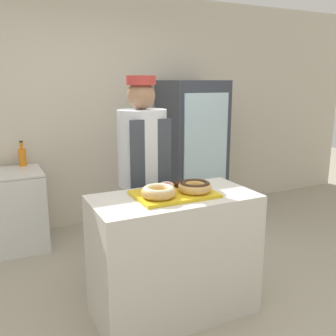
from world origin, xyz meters
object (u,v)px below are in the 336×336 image
baker_person (143,176)px  bottle_orange (22,156)px  donut_mini_center (167,185)px  donut_chocolate_glaze (195,186)px  brownie_back_left (152,188)px  brownie_back_right (180,184)px  donut_light_glaze (159,191)px  beverage_fridge (192,151)px  serving_tray (174,194)px

baker_person → bottle_orange: baker_person is taller
donut_mini_center → donut_chocolate_glaze: bearing=-50.3°
donut_mini_center → brownie_back_left: donut_mini_center is taller
brownie_back_left → baker_person: 0.50m
donut_mini_center → brownie_back_right: 0.11m
donut_light_glaze → bottle_orange: bottle_orange is taller
baker_person → beverage_fridge: 1.58m
brownie_back_right → baker_person: (-0.10, 0.49, -0.04)m
serving_tray → beverage_fridge: beverage_fridge is taller
brownie_back_right → beverage_fridge: beverage_fridge is taller
donut_mini_center → beverage_fridge: bearing=55.3°
donut_mini_center → beverage_fridge: size_ratio=0.07×
serving_tray → brownie_back_right: (0.11, 0.12, 0.03)m
serving_tray → donut_chocolate_glaze: size_ratio=2.34×
donut_light_glaze → brownie_back_right: 0.31m
donut_mini_center → serving_tray: bearing=-90.0°
beverage_fridge → brownie_back_right: bearing=-121.9°
baker_person → bottle_orange: (-0.84, 1.36, 0.00)m
donut_mini_center → beverage_fridge: (1.11, 1.61, -0.11)m
brownie_back_left → brownie_back_right: 0.23m
donut_light_glaze → donut_mini_center: bearing=50.3°
brownie_back_left → donut_mini_center: bearing=0.0°
donut_light_glaze → donut_mini_center: 0.22m
beverage_fridge → bottle_orange: beverage_fridge is taller
baker_person → beverage_fridge: baker_person is taller
serving_tray → donut_mini_center: bearing=90.0°
donut_chocolate_glaze → baker_person: 0.67m
donut_light_glaze → baker_person: size_ratio=0.14×
serving_tray → brownie_back_right: size_ratio=6.22×
brownie_back_left → bottle_orange: bearing=111.4°
donut_light_glaze → brownie_back_right: donut_light_glaze is taller
serving_tray → donut_chocolate_glaze: 0.16m
beverage_fridge → baker_person: bearing=-134.5°
brownie_back_right → baker_person: bearing=102.2°
donut_light_glaze → serving_tray: bearing=18.5°
donut_mini_center → baker_person: size_ratio=0.07×
brownie_back_right → bottle_orange: size_ratio=0.33×
brownie_back_left → brownie_back_right: (0.23, 0.00, 0.00)m
brownie_back_right → donut_mini_center: bearing=180.0°
donut_light_glaze → donut_chocolate_glaze: 0.28m
donut_chocolate_glaze → brownie_back_right: donut_chocolate_glaze is taller
baker_person → bottle_orange: bearing=121.8°
donut_light_glaze → bottle_orange: 2.13m
beverage_fridge → brownie_back_left: bearing=-127.3°
donut_mini_center → brownie_back_left: (-0.11, 0.00, -0.01)m
serving_tray → beverage_fridge: size_ratio=0.33×
bottle_orange → donut_chocolate_glaze: bearing=-64.2°
serving_tray → brownie_back_left: 0.17m
donut_light_glaze → beverage_fridge: beverage_fridge is taller
donut_light_glaze → brownie_back_right: bearing=33.8°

